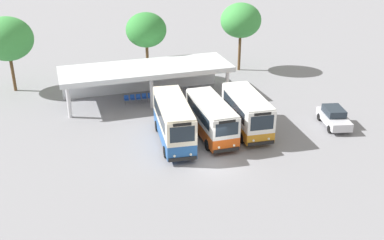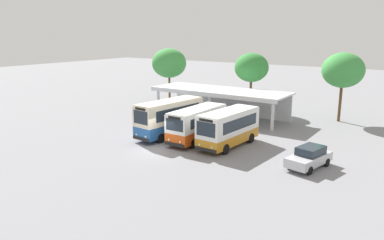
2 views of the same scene
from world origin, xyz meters
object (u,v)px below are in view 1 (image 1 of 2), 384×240
(waiting_chair_far_end_seat, at_px, (156,95))
(parked_car_flank, at_px, (334,117))
(city_bus_second_in_row, at_px, (211,117))
(waiting_chair_fifth_seat, at_px, (150,96))
(waiting_chair_end_by_column, at_px, (127,99))
(waiting_chair_second_from_end, at_px, (132,98))
(waiting_chair_fourth_seat, at_px, (144,97))
(city_bus_nearest_orange, at_px, (173,120))
(waiting_chair_middle_seat, at_px, (138,98))
(city_bus_middle_cream, at_px, (247,111))

(waiting_chair_far_end_seat, bearing_deg, parked_car_flank, -37.94)
(city_bus_second_in_row, height_order, waiting_chair_fifth_seat, city_bus_second_in_row)
(waiting_chair_end_by_column, xyz_separation_m, waiting_chair_second_from_end, (0.58, -0.00, 0.00))
(waiting_chair_fourth_seat, bearing_deg, waiting_chair_far_end_seat, 1.92)
(waiting_chair_second_from_end, xyz_separation_m, waiting_chair_far_end_seat, (2.32, 0.02, 0.00))
(waiting_chair_end_by_column, bearing_deg, waiting_chair_far_end_seat, 0.38)
(city_bus_nearest_orange, bearing_deg, city_bus_second_in_row, 1.01)
(waiting_chair_end_by_column, bearing_deg, waiting_chair_middle_seat, -2.58)
(city_bus_nearest_orange, height_order, waiting_chair_fifth_seat, city_bus_nearest_orange)
(city_bus_nearest_orange, bearing_deg, waiting_chair_fourth_seat, 92.81)
(waiting_chair_end_by_column, relative_size, waiting_chair_fourth_seat, 1.00)
(waiting_chair_second_from_end, relative_size, waiting_chair_far_end_seat, 1.00)
(city_bus_middle_cream, bearing_deg, waiting_chair_second_from_end, 131.66)
(city_bus_nearest_orange, xyz_separation_m, city_bus_middle_cream, (6.45, 0.21, -0.14))
(parked_car_flank, xyz_separation_m, waiting_chair_end_by_column, (-16.32, 10.44, -0.30))
(waiting_chair_end_by_column, height_order, waiting_chair_far_end_seat, same)
(city_bus_middle_cream, height_order, waiting_chair_fifth_seat, city_bus_middle_cream)
(city_bus_middle_cream, xyz_separation_m, waiting_chair_end_by_column, (-8.64, 9.06, -1.27))
(city_bus_middle_cream, distance_m, parked_car_flank, 7.86)
(city_bus_nearest_orange, height_order, parked_car_flank, city_bus_nearest_orange)
(city_bus_middle_cream, relative_size, waiting_chair_fourth_seat, 8.32)
(waiting_chair_second_from_end, xyz_separation_m, waiting_chair_fifth_seat, (1.74, -0.07, 0.00))
(waiting_chair_middle_seat, bearing_deg, city_bus_nearest_orange, -83.60)
(city_bus_nearest_orange, xyz_separation_m, city_bus_second_in_row, (3.22, 0.06, -0.21))
(waiting_chair_second_from_end, bearing_deg, waiting_chair_far_end_seat, 0.55)
(parked_car_flank, height_order, waiting_chair_far_end_seat, parked_car_flank)
(city_bus_second_in_row, distance_m, parked_car_flank, 11.00)
(parked_car_flank, height_order, waiting_chair_fifth_seat, parked_car_flank)
(city_bus_middle_cream, bearing_deg, waiting_chair_end_by_column, 133.64)
(waiting_chair_far_end_seat, bearing_deg, waiting_chair_fifth_seat, -171.36)
(city_bus_nearest_orange, relative_size, waiting_chair_fifth_seat, 9.21)
(city_bus_second_in_row, relative_size, waiting_chair_second_from_end, 8.41)
(city_bus_second_in_row, relative_size, city_bus_middle_cream, 1.01)
(city_bus_second_in_row, bearing_deg, waiting_chair_far_end_seat, 105.25)
(city_bus_middle_cream, xyz_separation_m, parked_car_flank, (7.67, -1.38, -0.97))
(waiting_chair_middle_seat, bearing_deg, waiting_chair_fourth_seat, 3.21)
(waiting_chair_middle_seat, bearing_deg, parked_car_flank, -34.42)
(waiting_chair_second_from_end, distance_m, waiting_chair_middle_seat, 0.58)
(waiting_chair_end_by_column, bearing_deg, city_bus_second_in_row, -59.56)
(waiting_chair_second_from_end, bearing_deg, waiting_chair_fifth_seat, -2.16)
(waiting_chair_end_by_column, xyz_separation_m, waiting_chair_fifth_seat, (2.32, -0.07, 0.00))
(city_bus_nearest_orange, relative_size, waiting_chair_end_by_column, 9.21)
(waiting_chair_fourth_seat, relative_size, waiting_chair_fifth_seat, 1.00)
(city_bus_nearest_orange, relative_size, waiting_chair_fourth_seat, 9.21)
(city_bus_second_in_row, bearing_deg, waiting_chair_fifth_seat, 108.71)
(city_bus_second_in_row, bearing_deg, waiting_chair_middle_seat, 114.92)
(parked_car_flank, distance_m, waiting_chair_end_by_column, 19.37)
(waiting_chair_middle_seat, bearing_deg, waiting_chair_second_from_end, 175.16)
(city_bus_second_in_row, bearing_deg, waiting_chair_end_by_column, 120.44)
(city_bus_middle_cream, xyz_separation_m, waiting_chair_middle_seat, (-7.48, 9.01, -1.27))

